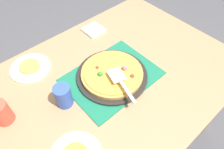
% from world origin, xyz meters
% --- Properties ---
extents(ground_plane, '(8.00, 8.00, 0.00)m').
position_xyz_m(ground_plane, '(0.00, 0.00, 0.00)').
color(ground_plane, '#4C4C51').
extents(dining_table, '(1.40, 1.00, 0.75)m').
position_xyz_m(dining_table, '(0.00, 0.00, 0.64)').
color(dining_table, '#9E7A56').
rests_on(dining_table, ground_plane).
extents(placemat, '(0.48, 0.36, 0.01)m').
position_xyz_m(placemat, '(0.00, 0.00, 0.75)').
color(placemat, '#196B4C').
rests_on(placemat, dining_table).
extents(pizza_pan, '(0.38, 0.38, 0.01)m').
position_xyz_m(pizza_pan, '(0.00, 0.00, 0.76)').
color(pizza_pan, black).
rests_on(pizza_pan, placemat).
extents(pizza, '(0.33, 0.33, 0.05)m').
position_xyz_m(pizza, '(0.00, -0.00, 0.78)').
color(pizza, '#B78442').
rests_on(pizza, pizza_pan).
extents(plate_far_right, '(0.22, 0.22, 0.01)m').
position_xyz_m(plate_far_right, '(-0.30, 0.35, 0.76)').
color(plate_far_right, white).
rests_on(plate_far_right, dining_table).
extents(served_slice_right, '(0.11, 0.11, 0.02)m').
position_xyz_m(served_slice_right, '(-0.30, 0.35, 0.77)').
color(served_slice_right, '#EAB747').
rests_on(served_slice_right, plate_far_right).
extents(cup_near, '(0.08, 0.08, 0.12)m').
position_xyz_m(cup_near, '(-0.53, 0.14, 0.81)').
color(cup_near, '#E04C38').
rests_on(cup_near, dining_table).
extents(cup_far, '(0.08, 0.08, 0.12)m').
position_xyz_m(cup_far, '(-0.28, 0.03, 0.81)').
color(cup_far, '#3351AD').
rests_on(cup_far, dining_table).
extents(pizza_server, '(0.10, 0.23, 0.01)m').
position_xyz_m(pizza_server, '(-0.03, -0.09, 0.82)').
color(pizza_server, silver).
rests_on(pizza_server, pizza).
extents(napkin_stack, '(0.12, 0.12, 0.02)m').
position_xyz_m(napkin_stack, '(0.17, 0.38, 0.76)').
color(napkin_stack, white).
rests_on(napkin_stack, dining_table).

